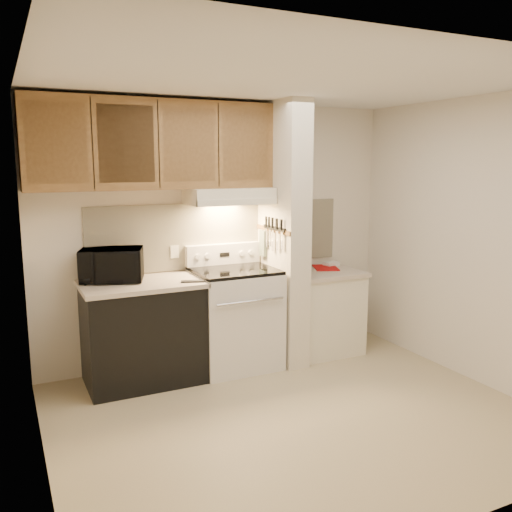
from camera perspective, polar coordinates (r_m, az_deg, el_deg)
floor at (r=4.39m, az=4.08°, el=-16.37°), size 3.60×3.60×0.00m
ceiling at (r=3.98m, az=4.54°, el=17.97°), size 3.60×3.60×0.00m
wall_back at (r=5.33m, az=-3.75°, el=2.44°), size 3.60×2.50×0.02m
wall_left at (r=3.48m, az=-22.36°, el=-2.27°), size 0.02×3.00×2.50m
wall_right at (r=5.13m, az=22.03°, el=1.44°), size 0.02×3.00×2.50m
backsplash at (r=5.32m, az=-3.70°, el=2.26°), size 2.60×0.02×0.63m
range_body at (r=5.19m, az=-2.22°, el=-6.70°), size 0.76×0.65×0.92m
oven_window at (r=4.90m, az=-0.74°, el=-7.20°), size 0.50×0.01×0.30m
oven_handle at (r=4.80m, az=-0.56°, el=-4.82°), size 0.65×0.02×0.02m
cooktop at (r=5.07m, az=-2.26°, el=-1.54°), size 0.74×0.64×0.03m
range_backguard at (r=5.31m, az=-3.49°, el=0.22°), size 0.76×0.08×0.20m
range_display at (r=5.27m, az=-3.32°, el=0.15°), size 0.10×0.01×0.04m
range_knob_left_outer at (r=5.17m, az=-6.18°, el=-0.08°), size 0.05×0.02×0.05m
range_knob_left_inner at (r=5.20m, az=-5.14°, el=0.00°), size 0.05×0.02×0.05m
range_knob_right_inner at (r=5.34m, az=-1.52°, el=0.29°), size 0.05×0.02×0.05m
range_knob_right_outer at (r=5.38m, az=-0.54°, el=0.37°), size 0.05×0.02×0.05m
dishwasher_front at (r=4.94m, az=-11.78°, el=-8.07°), size 1.00×0.63×0.87m
left_countertop at (r=4.82m, az=-11.97°, el=-2.91°), size 1.04×0.67×0.04m
spoon_rest at (r=4.73m, az=-6.69°, el=-2.66°), size 0.21×0.12×0.01m
teal_jar at (r=4.95m, az=-16.54°, el=-1.96°), size 0.10×0.10×0.10m
outlet at (r=5.17m, az=-8.57°, el=0.44°), size 0.08×0.01×0.12m
microwave at (r=4.87m, az=-14.94°, el=-0.91°), size 0.61×0.50×0.29m
partition_pillar at (r=5.23m, az=2.87°, el=2.31°), size 0.22×0.70×2.50m
pillar_trim at (r=5.17m, az=1.75°, el=2.78°), size 0.01×0.70×0.04m
knife_strip at (r=5.12m, az=1.95°, el=2.94°), size 0.02×0.42×0.04m
knife_blade_a at (r=4.98m, az=2.75°, el=1.57°), size 0.01×0.03×0.16m
knife_handle_a at (r=4.97m, az=2.70°, el=3.30°), size 0.02×0.02×0.10m
knife_blade_b at (r=5.06m, az=2.26°, el=1.59°), size 0.01×0.04×0.18m
knife_handle_b at (r=5.05m, az=2.22°, el=3.40°), size 0.02×0.02×0.10m
knife_blade_c at (r=5.14m, az=1.78°, el=1.62°), size 0.01×0.04×0.20m
knife_handle_c at (r=5.13m, az=1.76°, el=3.51°), size 0.02×0.02×0.10m
knife_blade_d at (r=5.19m, az=1.48°, el=1.92°), size 0.01×0.04×0.16m
knife_handle_d at (r=5.19m, az=1.38°, el=3.59°), size 0.02×0.02×0.10m
knife_blade_e at (r=5.26m, az=1.09°, el=1.92°), size 0.01×0.04×0.18m
knife_handle_e at (r=5.25m, az=1.08°, el=3.65°), size 0.02×0.02×0.10m
oven_mitt at (r=5.34m, az=0.75°, el=1.34°), size 0.03×0.11×0.25m
right_cab_base at (r=5.64m, az=6.94°, el=-5.99°), size 0.70×0.60×0.81m
right_countertop at (r=5.54m, az=7.03°, el=-1.75°), size 0.74×0.64×0.04m
red_folder at (r=5.67m, az=7.34°, el=-1.23°), size 0.34×0.38×0.01m
white_box at (r=5.79m, az=7.91°, el=-0.84°), size 0.17×0.13×0.04m
range_hood at (r=5.10m, az=-2.87°, el=6.34°), size 0.78×0.44×0.15m
hood_lip at (r=4.91m, az=-1.91°, el=5.68°), size 0.78×0.04×0.06m
upper_cabinets at (r=4.91m, az=-10.73°, el=11.42°), size 2.18×0.33×0.77m
cab_door_a at (r=4.60m, az=-20.27°, el=11.11°), size 0.46×0.01×0.63m
cab_gap_a at (r=4.63m, az=-16.85°, el=11.28°), size 0.01×0.01×0.73m
cab_door_b at (r=4.69m, az=-13.50°, el=11.41°), size 0.46×0.01×0.63m
cab_gap_b at (r=4.75m, az=-10.22°, el=11.49°), size 0.01×0.01×0.73m
cab_door_c at (r=4.83m, az=-7.04°, el=11.54°), size 0.46×0.01×0.63m
cab_gap_c at (r=4.93m, az=-3.97°, el=11.56°), size 0.01×0.01×0.73m
cab_door_d at (r=5.03m, az=-1.04°, el=11.54°), size 0.46×0.01×0.63m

